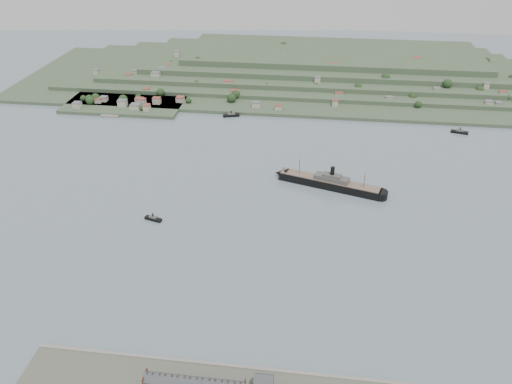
# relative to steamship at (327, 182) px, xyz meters

# --- Properties ---
(ground) EXTENTS (1400.00, 1400.00, 0.00)m
(ground) POSITION_rel_steamship_xyz_m (-59.95, -67.53, -4.81)
(ground) COLOR slate
(ground) RESTS_ON ground
(far_peninsula) EXTENTS (760.00, 309.00, 30.00)m
(far_peninsula) POSITION_rel_steamship_xyz_m (-32.05, 325.57, 7.07)
(far_peninsula) COLOR #384B32
(far_peninsula) RESTS_ON ground
(steamship) EXTENTS (106.10, 41.82, 26.08)m
(steamship) POSITION_rel_steamship_xyz_m (0.00, 0.00, 0.00)
(steamship) COLOR black
(steamship) RESTS_ON ground
(tugboat) EXTENTS (15.69, 7.98, 6.82)m
(tugboat) POSITION_rel_steamship_xyz_m (-143.88, -74.61, -3.15)
(tugboat) COLOR black
(tugboat) RESTS_ON ground
(ferry_west) EXTENTS (20.74, 10.58, 7.49)m
(ferry_west) POSITION_rel_steamship_xyz_m (-117.45, 157.47, -3.01)
(ferry_west) COLOR black
(ferry_west) RESTS_ON ground
(ferry_east) EXTENTS (19.64, 9.56, 7.10)m
(ferry_east) POSITION_rel_steamship_xyz_m (150.33, 141.68, -3.10)
(ferry_east) COLOR black
(ferry_east) RESTS_ON ground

